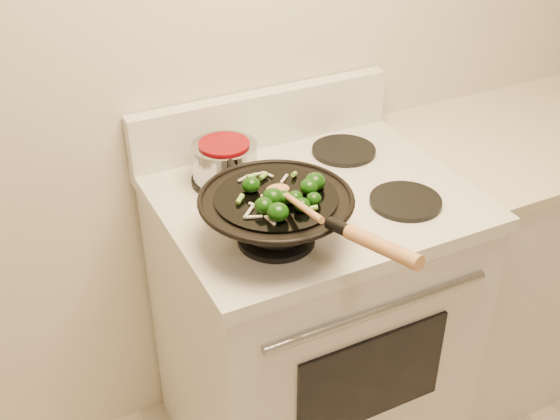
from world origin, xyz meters
name	(u,v)px	position (x,y,z in m)	size (l,w,h in m)	color
stove	(309,323)	(-0.12, 1.17, 0.47)	(0.78, 0.67, 1.08)	silver
counter_unit	(504,253)	(0.64, 1.20, 0.46)	(0.85, 0.62, 0.91)	silver
wok	(277,215)	(-0.30, 1.02, 0.99)	(0.35, 0.58, 0.17)	black
stirfry	(286,196)	(-0.29, 0.99, 1.06)	(0.22, 0.22, 0.04)	#0D3207
wooden_spoon	(289,197)	(-0.30, 0.97, 1.07)	(0.06, 0.25, 0.07)	#B17745
saucepan	(225,161)	(-0.30, 1.32, 0.98)	(0.17, 0.27, 0.10)	#999BA2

